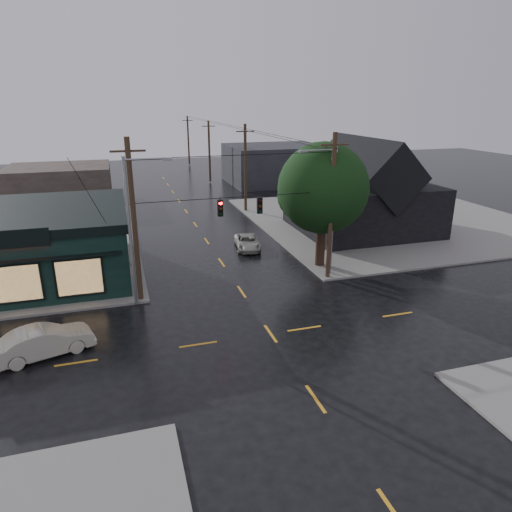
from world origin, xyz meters
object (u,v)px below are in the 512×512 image
object	(u,v)px
utility_pole_nw	(141,301)
suv_silver	(247,242)
sedan_cream	(44,341)
corner_tree	(323,188)
utility_pole_ne	(327,278)

from	to	relation	value
utility_pole_nw	suv_silver	distance (m)	12.54
sedan_cream	corner_tree	bearing A→B (deg)	-84.86
corner_tree	suv_silver	size ratio (longest dim) A/B	2.21
sedan_cream	suv_silver	distance (m)	19.75
utility_pole_nw	sedan_cream	world-z (taller)	utility_pole_nw
corner_tree	utility_pole_ne	bearing A→B (deg)	-101.47
utility_pole_nw	utility_pole_ne	world-z (taller)	same
utility_pole_ne	sedan_cream	distance (m)	18.74
corner_tree	utility_pole_nw	size ratio (longest dim) A/B	0.91
utility_pole_nw	suv_silver	size ratio (longest dim) A/B	2.43
utility_pole_ne	suv_silver	size ratio (longest dim) A/B	2.43
sedan_cream	utility_pole_nw	bearing A→B (deg)	-60.85
utility_pole_nw	sedan_cream	xyz separation A→B (m)	(-4.96, -5.28, 0.76)
corner_tree	utility_pole_nw	bearing A→B (deg)	-169.65
corner_tree	sedan_cream	distance (m)	20.70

